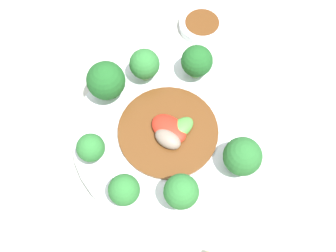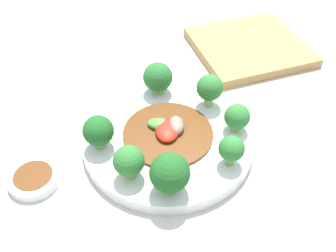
% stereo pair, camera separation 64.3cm
% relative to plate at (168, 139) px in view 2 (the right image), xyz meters
% --- Properties ---
extents(table, '(0.97, 0.73, 0.70)m').
position_rel_plate_xyz_m(table, '(-0.04, -0.03, -0.36)').
color(table, '#B7BCAD').
rests_on(table, ground_plane).
extents(plate, '(0.29, 0.29, 0.02)m').
position_rel_plate_xyz_m(plate, '(0.00, 0.00, 0.00)').
color(plate, silver).
rests_on(plate, table).
extents(broccoli_west, '(0.04, 0.04, 0.05)m').
position_rel_plate_xyz_m(broccoli_west, '(-0.11, 0.01, 0.04)').
color(broccoli_west, '#89B76B').
rests_on(broccoli_west, plate).
extents(broccoli_north, '(0.06, 0.06, 0.07)m').
position_rel_plate_xyz_m(broccoli_north, '(0.02, 0.11, 0.05)').
color(broccoli_north, '#7AAD5B').
rests_on(broccoli_north, plate).
extents(broccoli_northwest, '(0.04, 0.04, 0.05)m').
position_rel_plate_xyz_m(broccoli_northwest, '(-0.08, 0.08, 0.04)').
color(broccoli_northwest, '#7AAD5B').
rests_on(broccoli_northwest, plate).
extents(broccoli_northeast, '(0.05, 0.05, 0.06)m').
position_rel_plate_xyz_m(broccoli_northeast, '(0.07, 0.07, 0.05)').
color(broccoli_northeast, '#89B76B').
rests_on(broccoli_northeast, plate).
extents(broccoli_east, '(0.05, 0.05, 0.06)m').
position_rel_plate_xyz_m(broccoli_east, '(0.11, 0.00, 0.05)').
color(broccoli_east, '#7AAD5B').
rests_on(broccoli_east, plate).
extents(broccoli_south, '(0.05, 0.05, 0.06)m').
position_rel_plate_xyz_m(broccoli_south, '(-0.00, -0.11, 0.04)').
color(broccoli_south, '#89B76B').
rests_on(broccoli_south, plate).
extents(broccoli_southwest, '(0.05, 0.05, 0.06)m').
position_rel_plate_xyz_m(broccoli_southwest, '(-0.09, -0.06, 0.05)').
color(broccoli_southwest, '#89B76B').
rests_on(broccoli_southwest, plate).
extents(stirfry_center, '(0.15, 0.15, 0.02)m').
position_rel_plate_xyz_m(stirfry_center, '(-0.00, -0.00, 0.02)').
color(stirfry_center, '#5B3314').
rests_on(stirfry_center, plate).
extents(sauce_dish, '(0.08, 0.08, 0.02)m').
position_rel_plate_xyz_m(sauce_dish, '(0.22, 0.04, -0.00)').
color(sauce_dish, silver).
rests_on(sauce_dish, table).
extents(cutting_board, '(0.26, 0.24, 0.02)m').
position_rel_plate_xyz_m(cutting_board, '(-0.23, -0.24, -0.00)').
color(cutting_board, '#AD7F4C').
rests_on(cutting_board, table).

